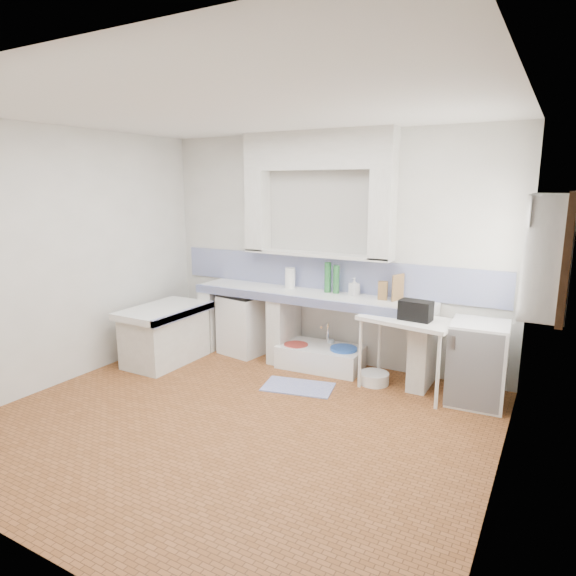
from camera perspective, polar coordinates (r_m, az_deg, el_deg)
The scene contains 36 objects.
floor at distance 4.87m, azimuth -5.96°, elevation -14.94°, with size 4.50×4.50×0.00m, color brown.
ceiling at distance 4.39m, azimuth -6.79°, elevation 19.75°, with size 4.50×4.50×0.00m, color silver.
wall_back at distance 6.14m, azimuth 4.58°, elevation 4.42°, with size 4.50×4.50×0.00m, color silver.
wall_front at distance 3.07m, azimuth -28.63°, elevation -4.55°, with size 4.50×4.50×0.00m, color silver.
wall_left at distance 6.00m, azimuth -24.15°, elevation 3.25°, with size 4.50×4.50×0.00m, color silver.
wall_right at distance 3.63m, azimuth 23.96°, elevation -1.75°, with size 4.50×4.50×0.00m, color silver.
alcove_mass at distance 6.03m, azimuth 3.36°, elevation 15.49°, with size 1.90×0.25×0.45m, color silver.
window_frame at distance 4.77m, azimuth 27.70°, elevation 3.39°, with size 0.35×0.86×1.06m, color #3C2413.
lace_valance at distance 4.74m, azimuth 26.38°, elevation 8.10°, with size 0.01×0.84×0.24m, color white.
counter_slab at distance 6.01m, azimuth 2.43°, elevation -0.95°, with size 3.00×0.60×0.08m, color white.
counter_lip at distance 5.77m, azimuth 1.17°, elevation -1.49°, with size 3.00×0.04×0.10m, color navy.
counter_pier_left at distance 6.85m, azimuth -8.13°, elevation -3.35°, with size 0.20×0.55×0.82m, color silver.
counter_pier_mid at distance 6.28m, azimuth -0.46°, elevation -4.61°, with size 0.20×0.55×0.82m, color silver.
counter_pier_right at distance 5.66m, azimuth 15.22°, elevation -6.90°, with size 0.20×0.55×0.82m, color silver.
peninsula_top at distance 6.32m, azimuth -14.04°, elevation -2.52°, with size 0.70×1.10×0.08m, color white.
peninsula_base at distance 6.41m, azimuth -13.88°, elevation -5.55°, with size 0.60×1.00×0.62m, color silver.
peninsula_lip at distance 6.10m, azimuth -11.77°, elevation -2.92°, with size 0.04×1.10×0.10m, color navy.
backsplash at distance 6.17m, azimuth 4.48°, elevation 1.64°, with size 4.27×0.03×0.40m, color navy.
stove at distance 6.57m, azimuth -5.01°, elevation -4.16°, with size 0.54×0.52×0.77m, color white.
sink at distance 6.11m, azimuth 3.76°, elevation -8.00°, with size 1.00×0.54×0.24m, color white.
side_table at distance 5.49m, azimuth 13.42°, elevation -7.46°, with size 0.97×0.54×0.04m, color white.
fridge at distance 5.42m, azimuth 20.92°, elevation -8.03°, with size 0.54×0.54×0.84m, color white.
bucket_red at distance 6.14m, azimuth 0.92°, elevation -7.69°, with size 0.30×0.30×0.28m, color #AE342B.
bucket_orange at distance 6.11m, azimuth 3.46°, elevation -7.88°, with size 0.28×0.28×0.26m, color #D75C2F.
bucket_blue at distance 5.98m, azimuth 6.36°, elevation -8.16°, with size 0.32×0.32×0.30m, color blue.
basin_white at distance 5.72m, azimuth 9.85°, elevation -10.15°, with size 0.33×0.33×0.13m, color white.
water_bottle_a at distance 6.29m, azimuth 2.99°, elevation -7.25°, with size 0.07×0.07×0.26m, color silver.
water_bottle_b at distance 6.23m, azimuth 4.91°, elevation -7.27°, with size 0.08×0.08×0.31m, color silver.
black_bag at distance 5.29m, azimuth 14.43°, elevation -2.50°, with size 0.33×0.19×0.21m, color black.
green_bottle_a at distance 6.02m, azimuth 4.57°, elevation 1.22°, with size 0.08×0.08×0.37m, color #276A32.
green_bottle_b at distance 5.98m, azimuth 5.55°, elevation 0.99°, with size 0.07×0.07×0.34m, color #276A32.
knife_block at distance 5.74m, azimuth 10.82°, elevation -0.28°, with size 0.10×0.08×0.21m, color olive.
cutting_board at distance 5.73m, azimuth 12.50°, elevation 0.08°, with size 0.02×0.22×0.30m, color olive.
paper_towel at distance 6.26m, azimuth 0.25°, elevation 1.15°, with size 0.13×0.13×0.25m, color white.
soap_bottle at distance 5.90m, azimuth 7.60°, elevation 0.19°, with size 0.10×0.10×0.21m, color white.
rug at distance 5.56m, azimuth 1.17°, elevation -11.27°, with size 0.76×0.43×0.01m, color #33389B.
Camera 1 is at (2.54, -3.53, 2.19)m, focal length 31.00 mm.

